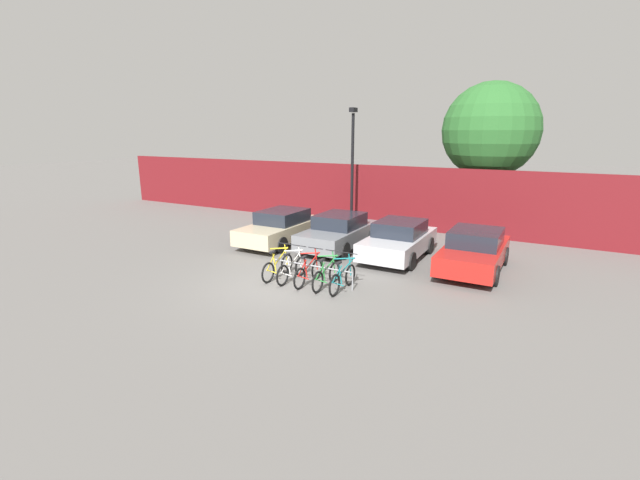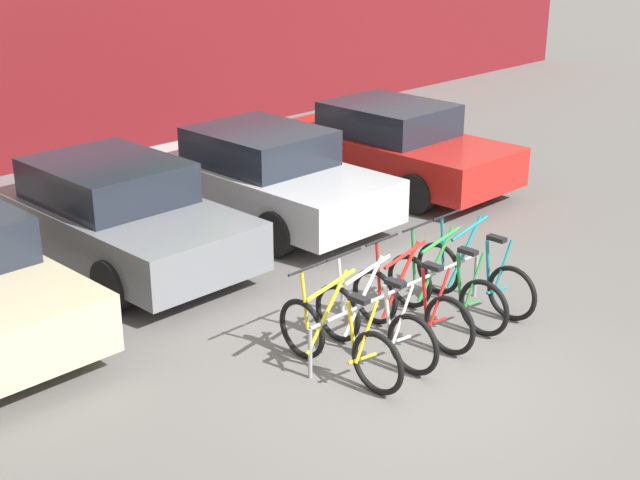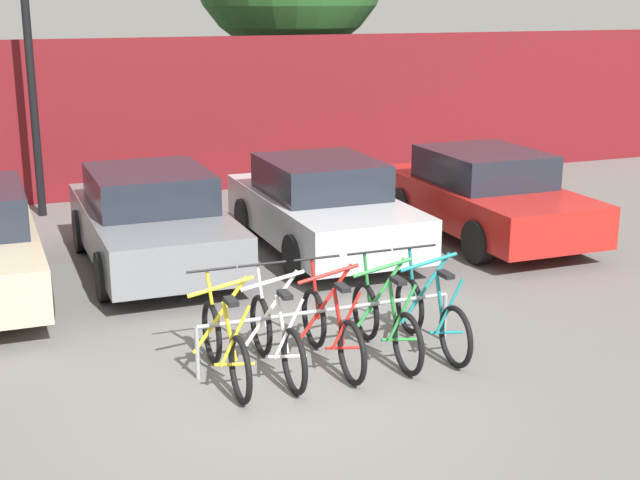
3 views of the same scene
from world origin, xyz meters
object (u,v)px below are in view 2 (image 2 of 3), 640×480
at_px(car_grey, 113,214).
at_px(car_silver, 264,176).
at_px(bike_rack, 401,294).
at_px(bicycle_yellow, 338,341).
at_px(bicycle_white, 374,324).
at_px(bicycle_teal, 474,277).
at_px(bicycle_green, 445,290).
at_px(bicycle_red, 411,307).
at_px(car_red, 392,145).

relative_size(car_grey, car_silver, 1.03).
bearing_deg(bike_rack, bicycle_yellow, -172.69).
height_order(bike_rack, car_grey, car_grey).
height_order(car_grey, car_silver, same).
xyz_separation_m(bicycle_white, bicycle_teal, (1.78, 0.00, 0.00)).
xyz_separation_m(bicycle_green, car_grey, (-1.67, 4.17, 0.31)).
relative_size(bicycle_green, bicycle_teal, 1.00).
bearing_deg(bicycle_green, bicycle_teal, -1.18).
distance_m(bike_rack, bicycle_yellow, 1.17).
relative_size(bicycle_green, car_grey, 0.41).
bearing_deg(car_grey, bike_rack, -75.17).
height_order(bicycle_red, bicycle_teal, same).
bearing_deg(car_red, bicycle_green, -132.82).
height_order(bicycle_red, car_grey, car_grey).
relative_size(bicycle_yellow, bicycle_red, 1.00).
relative_size(bicycle_red, bicycle_teal, 1.00).
height_order(bicycle_teal, car_grey, car_grey).
bearing_deg(bicycle_red, car_grey, 104.07).
relative_size(bicycle_teal, car_silver, 0.42).
bearing_deg(bicycle_white, bicycle_yellow, -179.63).
height_order(bicycle_green, car_red, car_red).
bearing_deg(bicycle_green, bicycle_white, 178.82).
xyz_separation_m(bike_rack, bicycle_green, (0.61, -0.15, -0.10)).
bearing_deg(bike_rack, car_red, 41.56).
bearing_deg(bicycle_teal, car_silver, 88.34).
height_order(car_silver, car_red, same).
xyz_separation_m(bicycle_green, car_red, (3.58, 3.86, 0.31)).
distance_m(car_grey, car_red, 5.26).
bearing_deg(car_grey, bicycle_green, -68.13).
height_order(bicycle_green, car_grey, car_grey).
bearing_deg(car_red, car_silver, 175.93).
height_order(bicycle_yellow, bicycle_white, same).
height_order(bicycle_red, bicycle_green, same).
height_order(bike_rack, bicycle_white, bicycle_white).
bearing_deg(car_silver, car_grey, 177.40).
xyz_separation_m(bicycle_white, bicycle_red, (0.61, 0.00, 0.00)).
bearing_deg(bicycle_white, bike_rack, 13.90).
relative_size(bicycle_red, car_red, 0.41).
height_order(bicycle_yellow, car_grey, car_grey).
distance_m(bicycle_yellow, bicycle_green, 1.77).
xyz_separation_m(bicycle_yellow, bicycle_white, (0.54, 0.00, 0.00)).
bearing_deg(bicycle_red, bicycle_green, -0.12).
relative_size(bicycle_yellow, car_grey, 0.41).
bearing_deg(car_silver, car_red, -4.07).
distance_m(bike_rack, car_red, 5.60).
distance_m(bicycle_white, car_silver, 4.57).
height_order(bike_rack, bicycle_green, bicycle_green).
relative_size(bike_rack, bicycle_red, 1.67).
bearing_deg(bike_rack, bicycle_white, -166.47).
relative_size(bicycle_white, car_red, 0.41).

